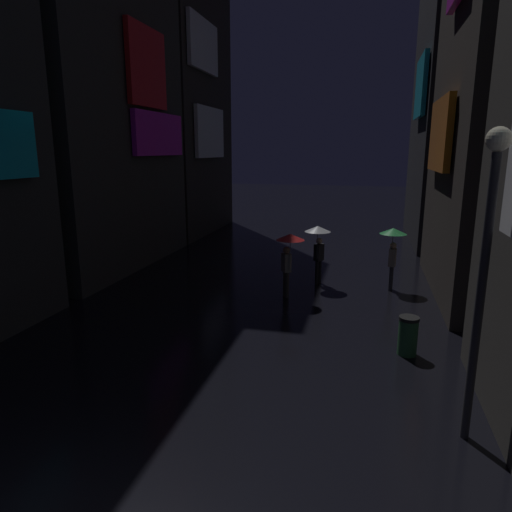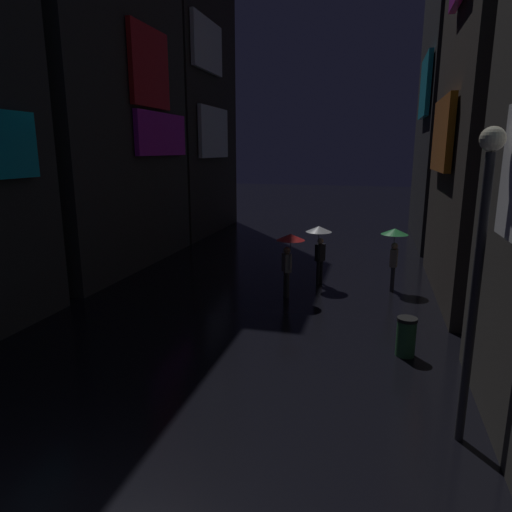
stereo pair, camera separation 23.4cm
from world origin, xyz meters
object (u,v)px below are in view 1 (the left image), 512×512
at_px(pedestrian_near_crossing_green, 393,242).
at_px(trash_bin, 408,336).
at_px(streetlamp_right_near, 486,252).
at_px(pedestrian_foreground_left_clear, 318,238).
at_px(pedestrian_foreground_right_red, 289,248).

height_order(pedestrian_near_crossing_green, trash_bin, pedestrian_near_crossing_green).
relative_size(pedestrian_near_crossing_green, streetlamp_right_near, 0.42).
height_order(pedestrian_foreground_left_clear, streetlamp_right_near, streetlamp_right_near).
xyz_separation_m(pedestrian_near_crossing_green, streetlamp_right_near, (0.88, -8.37, 1.51)).
xyz_separation_m(pedestrian_near_crossing_green, pedestrian_foreground_right_red, (-3.25, -1.78, 0.00)).
bearing_deg(streetlamp_right_near, trash_bin, 102.77).
xyz_separation_m(pedestrian_near_crossing_green, trash_bin, (0.18, -5.29, -1.20)).
xyz_separation_m(pedestrian_foreground_left_clear, pedestrian_foreground_right_red, (-0.73, -1.74, 0.00)).
relative_size(pedestrian_near_crossing_green, trash_bin, 2.28).
xyz_separation_m(pedestrian_foreground_left_clear, pedestrian_near_crossing_green, (2.52, 0.04, 0.00)).
distance_m(pedestrian_foreground_left_clear, streetlamp_right_near, 9.12).
bearing_deg(pedestrian_foreground_right_red, pedestrian_near_crossing_green, 28.76).
distance_m(pedestrian_foreground_left_clear, trash_bin, 6.01).
bearing_deg(streetlamp_right_near, pedestrian_foreground_left_clear, 112.16).
height_order(pedestrian_foreground_right_red, streetlamp_right_near, streetlamp_right_near).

